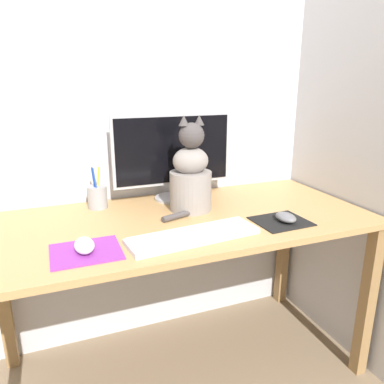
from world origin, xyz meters
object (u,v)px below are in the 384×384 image
(computer_mouse_right, at_px, (286,217))
(cat, at_px, (191,176))
(keyboard, at_px, (194,235))
(monitor, at_px, (173,154))
(computer_mouse_left, at_px, (84,245))
(pen_cup, at_px, (97,197))

(computer_mouse_right, relative_size, cat, 0.25)
(keyboard, distance_m, cat, 0.33)
(monitor, xyz_separation_m, computer_mouse_left, (-0.44, -0.42, -0.18))
(cat, bearing_deg, computer_mouse_right, -40.46)
(cat, bearing_deg, monitor, 99.77)
(keyboard, relative_size, computer_mouse_right, 4.90)
(keyboard, xyz_separation_m, cat, (0.10, 0.28, 0.13))
(keyboard, xyz_separation_m, pen_cup, (-0.26, 0.45, 0.04))
(computer_mouse_left, height_order, computer_mouse_right, computer_mouse_left)
(keyboard, relative_size, pen_cup, 2.64)
(monitor, distance_m, computer_mouse_right, 0.56)
(keyboard, distance_m, computer_mouse_left, 0.36)
(computer_mouse_left, distance_m, pen_cup, 0.43)
(computer_mouse_right, relative_size, pen_cup, 0.54)
(keyboard, bearing_deg, computer_mouse_left, 169.87)
(cat, bearing_deg, pen_cup, 158.12)
(computer_mouse_right, bearing_deg, pen_cup, 145.90)
(computer_mouse_left, bearing_deg, computer_mouse_right, -1.25)
(monitor, bearing_deg, keyboard, -100.01)
(computer_mouse_left, xyz_separation_m, cat, (0.46, 0.25, 0.12))
(monitor, height_order, pen_cup, monitor)
(computer_mouse_left, height_order, pen_cup, pen_cup)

